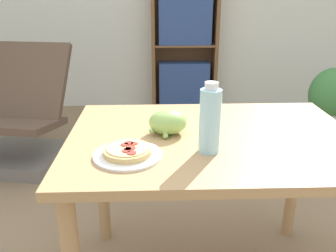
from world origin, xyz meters
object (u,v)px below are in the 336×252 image
pizza_on_plate (128,153)px  potted_plant_floor (331,100)px  drink_bottle (210,120)px  lounge_chair_near (17,127)px  bookshelf (184,51)px  grape_bunch (168,122)px

pizza_on_plate → potted_plant_floor: pizza_on_plate is taller
pizza_on_plate → drink_bottle: size_ratio=0.94×
potted_plant_floor → lounge_chair_near: bearing=-170.2°
pizza_on_plate → drink_bottle: (0.28, 0.03, 0.10)m
lounge_chair_near → bookshelf: (1.37, 1.26, 0.37)m
pizza_on_plate → potted_plant_floor: size_ratio=0.37×
grape_bunch → bookshelf: 2.55m
drink_bottle → pizza_on_plate: bearing=-173.7°
lounge_chair_near → bookshelf: bearing=52.6°
bookshelf → pizza_on_plate: bearing=-98.6°
pizza_on_plate → lounge_chair_near: 1.81m
pizza_on_plate → lounge_chair_near: (-0.96, 1.47, -0.47)m
pizza_on_plate → bookshelf: 2.76m
pizza_on_plate → grape_bunch: size_ratio=1.58×
pizza_on_plate → bookshelf: size_ratio=0.16×
grape_bunch → potted_plant_floor: (1.54, 1.72, -0.45)m
drink_bottle → bookshelf: size_ratio=0.17×
lounge_chair_near → potted_plant_floor: (2.64, 0.46, 0.05)m
drink_bottle → grape_bunch: bearing=129.3°
pizza_on_plate → drink_bottle: 0.30m
lounge_chair_near → potted_plant_floor: 2.68m
grape_bunch → drink_bottle: bearing=-50.7°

